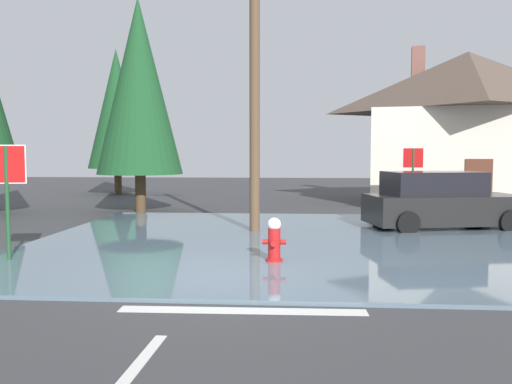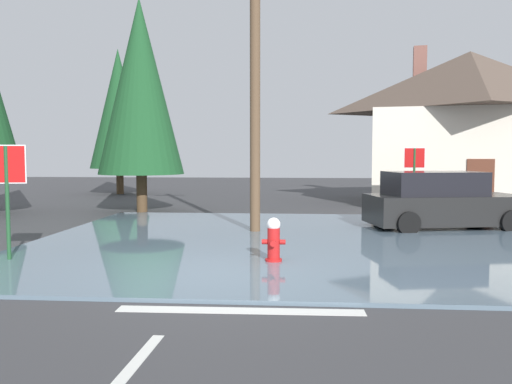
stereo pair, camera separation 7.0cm
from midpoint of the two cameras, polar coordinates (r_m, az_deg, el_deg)
ground_plane at (r=9.35m, az=-4.08°, el=-9.63°), size 80.00×80.00×0.10m
flood_puddle at (r=13.16m, az=4.75°, el=-5.25°), size 12.90×11.17×0.07m
lane_stop_bar at (r=7.47m, az=-1.46°, el=-12.74°), size 3.46×0.37×0.01m
stop_sign_near at (r=11.52m, az=-25.28°, el=1.33°), size 0.76×0.16×2.36m
fire_hydrant at (r=10.39m, az=2.12°, el=-5.39°), size 0.47×0.40×0.93m
utility_pole at (r=14.51m, az=0.04°, el=13.27°), size 1.60×0.28×8.61m
stop_sign_far at (r=19.53m, az=16.90°, el=2.61°), size 0.72×0.13×2.41m
house at (r=25.34m, az=22.12°, el=6.76°), size 9.86×8.43×7.23m
parked_car at (r=16.11m, az=19.59°, el=-1.03°), size 4.62×2.74×1.68m
pine_tree_mid_left at (r=29.90m, az=-14.61°, el=8.69°), size 3.15×3.15×7.88m
pine_tree_short_left at (r=20.39m, az=-12.36°, el=11.10°), size 3.19×3.19×7.97m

